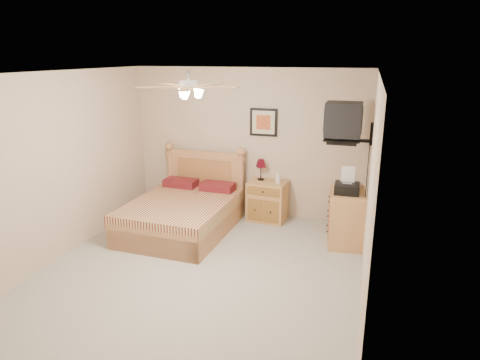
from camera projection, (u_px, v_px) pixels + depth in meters
The scene contains 17 objects.
floor at pixel (201, 271), 5.54m from camera, with size 4.50×4.50×0.00m, color #A09B91.
ceiling at pixel (195, 73), 4.83m from camera, with size 4.00×4.50×0.04m, color white.
wall_back at pixel (248, 143), 7.25m from camera, with size 4.00×0.04×2.50m, color #C9AF94.
wall_front at pixel (82, 261), 3.12m from camera, with size 4.00×0.04×2.50m, color #C9AF94.
wall_left at pixel (60, 167), 5.74m from camera, with size 0.04×4.50×2.50m, color #C9AF94.
wall_right at pixel (369, 193), 4.64m from camera, with size 0.04×4.50×2.50m, color #C9AF94.
bed at pixel (180, 195), 6.61m from camera, with size 1.44×1.89×1.22m, color #B87547, non-canonical shape.
nightstand at pixel (267, 201), 7.17m from camera, with size 0.62×0.46×0.67m, color #B07F4C.
table_lamp at pixel (261, 170), 7.14m from camera, with size 0.19×0.19×0.36m, color #500715, non-canonical shape.
lotion_bottle at pixel (278, 177), 6.95m from camera, with size 0.08×0.08×0.21m, color white.
framed_picture at pixel (264, 122), 7.06m from camera, with size 0.46×0.04×0.46m, color black.
dresser at pixel (346, 217), 6.25m from camera, with size 0.48×0.69×0.82m, color #C78948.
fax_machine at pixel (347, 181), 5.98m from camera, with size 0.34×0.36×0.36m, color black, non-canonical shape.
magazine_lower at pixel (345, 186), 6.32m from camera, with size 0.19×0.26×0.02m, color #B8AB95.
magazine_upper at pixel (347, 184), 6.31m from camera, with size 0.21×0.29×0.02m, color gray.
wall_tv at pixel (355, 123), 5.78m from camera, with size 0.56×0.46×0.58m, color black, non-canonical shape.
ceiling_fan at pixel (188, 87), 4.69m from camera, with size 1.14×1.14×0.28m, color white, non-canonical shape.
Camera 1 is at (1.92, -4.62, 2.71)m, focal length 32.00 mm.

